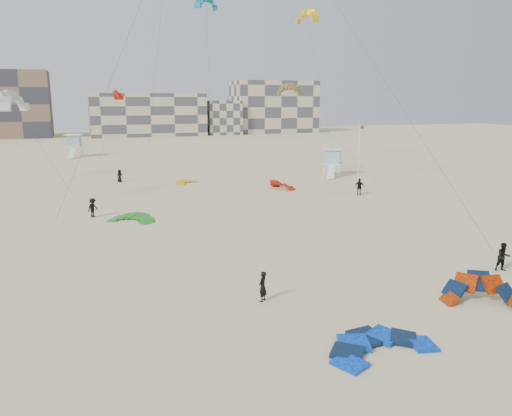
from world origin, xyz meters
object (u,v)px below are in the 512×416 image
object	(u,v)px
kite_ground_blue	(380,350)
kite_ground_orange	(480,303)
kitesurfer_main	(263,286)
lifeguard_tower_near	(332,162)

from	to	relation	value
kite_ground_blue	kite_ground_orange	xyz separation A→B (m)	(7.56, 2.59, 0.00)
kite_ground_orange	kitesurfer_main	size ratio (longest dim) A/B	2.30
kite_ground_blue	kite_ground_orange	size ratio (longest dim) A/B	1.22
kite_ground_orange	kite_ground_blue	bearing A→B (deg)	-131.33
kite_ground_orange	lifeguard_tower_near	distance (m)	43.55
lifeguard_tower_near	kite_ground_orange	bearing A→B (deg)	-76.69
kite_ground_orange	kitesurfer_main	xyz separation A→B (m)	(-10.36, 3.84, 0.79)
kite_ground_blue	kite_ground_orange	bearing A→B (deg)	12.43
kitesurfer_main	kite_ground_orange	bearing A→B (deg)	116.34
kitesurfer_main	lifeguard_tower_near	xyz separation A→B (m)	(23.64, 37.59, 1.06)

